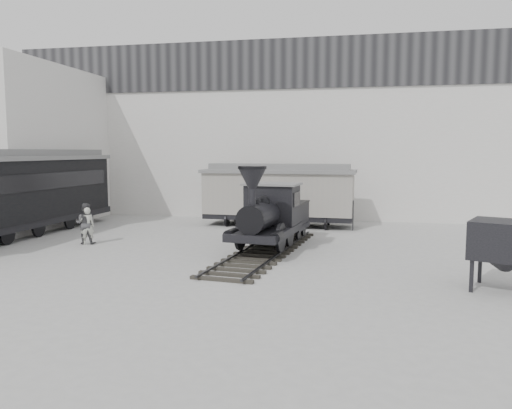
% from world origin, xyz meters
% --- Properties ---
extents(ground, '(90.00, 90.00, 0.00)m').
position_xyz_m(ground, '(0.00, 0.00, 0.00)').
color(ground, '#9E9E9B').
extents(north_wall, '(34.00, 2.51, 11.00)m').
position_xyz_m(north_wall, '(0.00, 14.98, 5.55)').
color(north_wall, silver).
rests_on(north_wall, ground).
extents(west_pavilion, '(7.00, 12.11, 9.00)m').
position_xyz_m(west_pavilion, '(-14.50, 9.96, 4.49)').
color(west_pavilion, silver).
rests_on(west_pavilion, ground).
extents(locomotive, '(3.38, 10.29, 3.57)m').
position_xyz_m(locomotive, '(1.49, 4.07, 1.32)').
color(locomotive, black).
rests_on(locomotive, ground).
extents(boxcar, '(8.71, 3.02, 3.53)m').
position_xyz_m(boxcar, '(0.82, 10.97, 1.85)').
color(boxcar, black).
rests_on(boxcar, ground).
extents(passenger_coach, '(3.82, 15.06, 4.00)m').
position_xyz_m(passenger_coach, '(-11.47, 4.49, 2.21)').
color(passenger_coach, black).
rests_on(passenger_coach, ground).
extents(visitor_a, '(0.74, 0.69, 1.70)m').
position_xyz_m(visitor_a, '(-6.85, 3.62, 0.85)').
color(visitor_a, beige).
rests_on(visitor_a, ground).
extents(visitor_b, '(1.01, 0.85, 1.88)m').
position_xyz_m(visitor_b, '(-6.99, 3.73, 0.94)').
color(visitor_b, '#47474A').
rests_on(visitor_b, ground).
extents(coal_hopper, '(2.44, 2.25, 2.15)m').
position_xyz_m(coal_hopper, '(9.55, -0.91, 1.40)').
color(coal_hopper, black).
rests_on(coal_hopper, ground).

